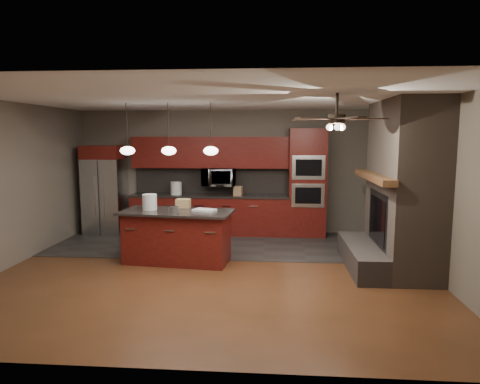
# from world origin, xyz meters

# --- Properties ---
(ground) EXTENTS (7.00, 7.00, 0.00)m
(ground) POSITION_xyz_m (0.00, 0.00, 0.00)
(ground) COLOR #5B311B
(ground) RESTS_ON ground
(ceiling) EXTENTS (7.00, 6.00, 0.02)m
(ceiling) POSITION_xyz_m (0.00, 0.00, 2.80)
(ceiling) COLOR white
(ceiling) RESTS_ON back_wall
(back_wall) EXTENTS (7.00, 0.02, 2.80)m
(back_wall) POSITION_xyz_m (0.00, 3.00, 1.40)
(back_wall) COLOR #625A4F
(back_wall) RESTS_ON ground
(right_wall) EXTENTS (0.02, 6.00, 2.80)m
(right_wall) POSITION_xyz_m (3.50, 0.00, 1.40)
(right_wall) COLOR #625A4F
(right_wall) RESTS_ON ground
(left_wall) EXTENTS (0.02, 6.00, 2.80)m
(left_wall) POSITION_xyz_m (-3.50, 0.00, 1.40)
(left_wall) COLOR #625A4F
(left_wall) RESTS_ON ground
(slate_tile_patch) EXTENTS (7.00, 2.40, 0.01)m
(slate_tile_patch) POSITION_xyz_m (0.00, 1.80, 0.01)
(slate_tile_patch) COLOR #2C2A27
(slate_tile_patch) RESTS_ON ground
(fireplace_column) EXTENTS (1.30, 2.10, 2.80)m
(fireplace_column) POSITION_xyz_m (3.04, 0.40, 1.30)
(fireplace_column) COLOR brown
(fireplace_column) RESTS_ON ground
(back_cabinetry) EXTENTS (3.59, 0.64, 2.20)m
(back_cabinetry) POSITION_xyz_m (-0.48, 2.74, 0.89)
(back_cabinetry) COLOR maroon
(back_cabinetry) RESTS_ON ground
(oven_tower) EXTENTS (0.80, 0.63, 2.38)m
(oven_tower) POSITION_xyz_m (1.70, 2.69, 1.19)
(oven_tower) COLOR maroon
(oven_tower) RESTS_ON ground
(microwave) EXTENTS (0.73, 0.41, 0.50)m
(microwave) POSITION_xyz_m (-0.27, 2.75, 1.30)
(microwave) COLOR silver
(microwave) RESTS_ON back_cabinetry
(refrigerator) EXTENTS (0.85, 0.75, 2.00)m
(refrigerator) POSITION_xyz_m (-2.87, 2.62, 1.00)
(refrigerator) COLOR silver
(refrigerator) RESTS_ON ground
(kitchen_island) EXTENTS (2.02, 1.09, 0.92)m
(kitchen_island) POSITION_xyz_m (-0.73, 0.48, 0.47)
(kitchen_island) COLOR maroon
(kitchen_island) RESTS_ON ground
(white_bucket) EXTENTS (0.29, 0.29, 0.28)m
(white_bucket) POSITION_xyz_m (-1.24, 0.57, 1.06)
(white_bucket) COLOR silver
(white_bucket) RESTS_ON kitchen_island
(paint_can) EXTENTS (0.23, 0.23, 0.11)m
(paint_can) POSITION_xyz_m (-0.72, 0.24, 0.98)
(paint_can) COLOR #9E9EA2
(paint_can) RESTS_ON kitchen_island
(paint_tray) EXTENTS (0.43, 0.37, 0.04)m
(paint_tray) POSITION_xyz_m (-0.24, 0.48, 0.94)
(paint_tray) COLOR silver
(paint_tray) RESTS_ON kitchen_island
(cardboard_box) EXTENTS (0.26, 0.20, 0.16)m
(cardboard_box) POSITION_xyz_m (-0.69, 0.83, 1.00)
(cardboard_box) COLOR tan
(cardboard_box) RESTS_ON kitchen_island
(counter_bucket) EXTENTS (0.30, 0.30, 0.29)m
(counter_bucket) POSITION_xyz_m (-1.24, 2.70, 1.04)
(counter_bucket) COLOR silver
(counter_bucket) RESTS_ON back_cabinetry
(counter_box) EXTENTS (0.21, 0.18, 0.21)m
(counter_box) POSITION_xyz_m (0.17, 2.65, 1.00)
(counter_box) COLOR #9A734F
(counter_box) RESTS_ON back_cabinetry
(pendant_left) EXTENTS (0.26, 0.26, 0.92)m
(pendant_left) POSITION_xyz_m (-1.65, 0.70, 1.96)
(pendant_left) COLOR black
(pendant_left) RESTS_ON ceiling
(pendant_center) EXTENTS (0.26, 0.26, 0.92)m
(pendant_center) POSITION_xyz_m (-0.90, 0.70, 1.96)
(pendant_center) COLOR black
(pendant_center) RESTS_ON ceiling
(pendant_right) EXTENTS (0.26, 0.26, 0.92)m
(pendant_right) POSITION_xyz_m (-0.15, 0.70, 1.96)
(pendant_right) COLOR black
(pendant_right) RESTS_ON ceiling
(ceiling_fan) EXTENTS (1.27, 1.33, 0.41)m
(ceiling_fan) POSITION_xyz_m (1.80, -0.80, 2.46)
(ceiling_fan) COLOR black
(ceiling_fan) RESTS_ON ceiling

